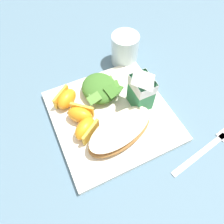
# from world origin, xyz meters

# --- Properties ---
(ground) EXTENTS (3.00, 3.00, 0.00)m
(ground) POSITION_xyz_m (0.00, 0.00, 0.00)
(ground) COLOR slate
(white_plate) EXTENTS (0.28, 0.28, 0.02)m
(white_plate) POSITION_xyz_m (0.00, 0.00, 0.01)
(white_plate) COLOR white
(white_plate) RESTS_ON ground
(cheesy_pizza_bread) EXTENTS (0.12, 0.18, 0.04)m
(cheesy_pizza_bread) POSITION_xyz_m (0.06, -0.01, 0.03)
(cheesy_pizza_bread) COLOR #A87038
(cheesy_pizza_bread) RESTS_ON white_plate
(green_salad_pile) EXTENTS (0.10, 0.10, 0.04)m
(green_salad_pile) POSITION_xyz_m (-0.07, 0.00, 0.04)
(green_salad_pile) COLOR #3D7028
(green_salad_pile) RESTS_ON white_plate
(milk_carton) EXTENTS (0.06, 0.04, 0.11)m
(milk_carton) POSITION_xyz_m (-0.00, 0.08, 0.08)
(milk_carton) COLOR #2D8451
(milk_carton) RESTS_ON white_plate
(orange_wedge_front) EXTENTS (0.06, 0.07, 0.04)m
(orange_wedge_front) POSITION_xyz_m (-0.08, -0.09, 0.04)
(orange_wedge_front) COLOR orange
(orange_wedge_front) RESTS_ON white_plate
(orange_wedge_middle) EXTENTS (0.07, 0.07, 0.04)m
(orange_wedge_middle) POSITION_xyz_m (-0.02, -0.07, 0.04)
(orange_wedge_middle) COLOR orange
(orange_wedge_middle) RESTS_ON white_plate
(orange_wedge_rear) EXTENTS (0.06, 0.07, 0.04)m
(orange_wedge_rear) POSITION_xyz_m (0.02, -0.08, 0.04)
(orange_wedge_rear) COLOR orange
(orange_wedge_rear) RESTS_ON white_plate
(metal_fork) EXTENTS (0.05, 0.19, 0.01)m
(metal_fork) POSITION_xyz_m (0.17, 0.16, 0.00)
(metal_fork) COLOR silver
(metal_fork) RESTS_ON ground
(drinking_clear_cup) EXTENTS (0.08, 0.08, 0.09)m
(drinking_clear_cup) POSITION_xyz_m (-0.17, 0.12, 0.04)
(drinking_clear_cup) COLOR silver
(drinking_clear_cup) RESTS_ON ground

